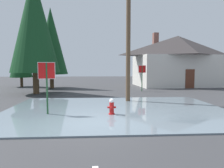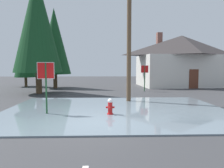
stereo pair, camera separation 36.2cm
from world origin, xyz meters
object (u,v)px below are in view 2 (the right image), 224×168
(stop_sign_near, at_px, (46,77))
(fire_hydrant, at_px, (110,107))
(house, at_px, (181,60))
(stop_sign_far, at_px, (145,73))
(pine_tree_short_left, at_px, (37,23))
(pine_tree_tall_left, at_px, (25,55))
(pine_tree_mid_left, at_px, (54,41))
(utility_pole, at_px, (129,21))

(stop_sign_near, xyz_separation_m, fire_hydrant, (2.99, -0.24, -1.39))
(fire_hydrant, bearing_deg, house, 59.31)
(fire_hydrant, height_order, house, house)
(fire_hydrant, distance_m, stop_sign_far, 10.05)
(house, relative_size, pine_tree_short_left, 1.07)
(stop_sign_far, height_order, pine_tree_tall_left, pine_tree_tall_left)
(house, bearing_deg, pine_tree_short_left, -156.03)
(stop_sign_near, height_order, pine_tree_short_left, pine_tree_short_left)
(pine_tree_mid_left, bearing_deg, pine_tree_short_left, -94.23)
(utility_pole, bearing_deg, house, 55.86)
(utility_pole, relative_size, pine_tree_short_left, 0.99)
(fire_hydrant, bearing_deg, pine_tree_mid_left, 113.67)
(stop_sign_near, height_order, utility_pole, utility_pole)
(utility_pole, bearing_deg, pine_tree_tall_left, 134.79)
(utility_pole, bearing_deg, pine_tree_mid_left, 127.46)
(utility_pole, height_order, stop_sign_far, utility_pole)
(fire_hydrant, xyz_separation_m, utility_pole, (1.28, 3.71, 4.74))
(house, relative_size, pine_tree_tall_left, 1.76)
(utility_pole, distance_m, pine_tree_short_left, 8.44)
(stop_sign_near, xyz_separation_m, pine_tree_short_left, (-2.85, 7.93, 4.08))
(fire_hydrant, bearing_deg, stop_sign_far, 70.15)
(stop_sign_near, distance_m, pine_tree_mid_left, 12.99)
(house, bearing_deg, fire_hydrant, -120.69)
(utility_pole, height_order, pine_tree_short_left, pine_tree_short_left)
(fire_hydrant, xyz_separation_m, pine_tree_tall_left, (-9.26, 14.33, 3.16))
(utility_pole, bearing_deg, stop_sign_far, 69.63)
(pine_tree_tall_left, bearing_deg, stop_sign_near, -66.03)
(stop_sign_far, relative_size, pine_tree_tall_left, 0.40)
(stop_sign_near, relative_size, utility_pole, 0.25)
(utility_pole, bearing_deg, pine_tree_short_left, 147.98)
(stop_sign_near, height_order, pine_tree_mid_left, pine_tree_mid_left)
(fire_hydrant, distance_m, pine_tree_short_left, 11.44)
(utility_pole, height_order, house, utility_pole)
(stop_sign_far, bearing_deg, utility_pole, -110.37)
(fire_hydrant, height_order, pine_tree_tall_left, pine_tree_tall_left)
(stop_sign_near, distance_m, stop_sign_far, 11.14)
(stop_sign_near, bearing_deg, pine_tree_mid_left, 101.56)
(stop_sign_near, bearing_deg, pine_tree_tall_left, 113.97)
(utility_pole, distance_m, pine_tree_mid_left, 11.19)
(stop_sign_far, relative_size, pine_tree_short_left, 0.24)
(house, distance_m, pine_tree_short_left, 16.15)
(pine_tree_tall_left, bearing_deg, fire_hydrant, -57.14)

